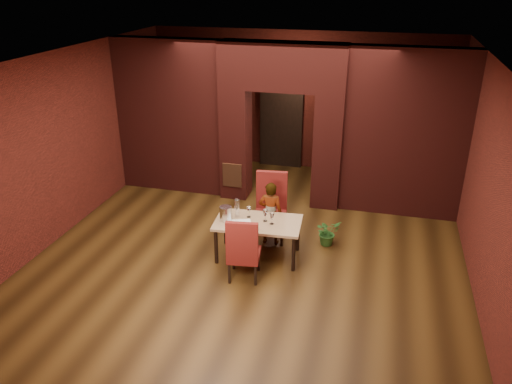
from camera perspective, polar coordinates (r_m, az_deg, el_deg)
floor at (r=8.80m, az=-0.02°, el=-6.09°), size 8.00×8.00×0.00m
ceiling at (r=7.70m, az=-0.02°, el=14.95°), size 7.00×8.00×0.04m
wall_back at (r=11.86m, az=4.96°, el=10.27°), size 7.00×0.04×3.20m
wall_front at (r=4.79m, az=-12.53°, el=-12.78°), size 7.00×0.04×3.20m
wall_left at (r=9.57m, az=-20.84°, el=5.33°), size 0.04×8.00×3.20m
wall_right at (r=8.04m, az=24.91°, el=1.16°), size 0.04×8.00×3.20m
pillar_left at (r=10.32m, az=-2.32°, el=5.61°), size 0.55×0.55×2.30m
pillar_right at (r=9.96m, az=8.24°, el=4.67°), size 0.55×0.55×2.30m
lintel at (r=9.69m, az=3.07°, el=14.14°), size 2.45×0.55×0.90m
wing_wall_left at (r=10.67m, az=-9.72°, el=8.43°), size 2.28×0.35×3.20m
wing_wall_right at (r=9.78m, az=16.67°, el=6.31°), size 2.28×0.35×3.20m
vent_panel at (r=10.27m, az=-2.74°, el=1.92°), size 0.40×0.03×0.50m
rear_door at (r=12.01m, az=2.92°, el=7.80°), size 0.90×0.08×2.10m
rear_door_frame at (r=11.98m, az=2.88°, el=7.74°), size 1.02×0.04×2.22m
dining_table at (r=8.32m, az=0.22°, el=-5.41°), size 1.46×0.89×0.66m
chair_far at (r=8.73m, az=1.64°, el=-1.88°), size 0.61×0.61×1.21m
chair_near at (r=7.69m, az=-1.38°, el=-6.34°), size 0.54×0.54×1.06m
person_seated at (r=8.62m, az=1.66°, el=-2.44°), size 0.42×0.28×1.15m
wine_glass_a at (r=8.26m, az=-0.82°, el=-2.31°), size 0.08×0.08×0.19m
wine_glass_b at (r=8.13m, az=1.06°, el=-2.70°), size 0.08×0.08×0.21m
wine_glass_c at (r=8.04m, az=1.84°, el=-3.04°), size 0.08×0.08×0.20m
tasting_sheet at (r=8.12m, az=-1.74°, el=-3.53°), size 0.39×0.34×0.00m
wine_bucket at (r=8.16m, az=-3.49°, el=-2.48°), size 0.20×0.20×0.24m
water_bottle at (r=8.25m, az=-2.18°, el=-1.79°), size 0.08×0.08×0.33m
potted_plant at (r=8.81m, az=8.18°, el=-4.57°), size 0.56×0.55×0.47m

